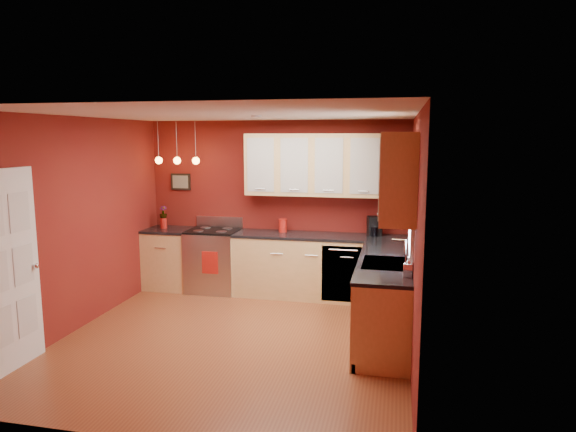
% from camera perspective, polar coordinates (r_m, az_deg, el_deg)
% --- Properties ---
extents(floor, '(4.20, 4.20, 0.00)m').
position_cam_1_polar(floor, '(6.23, -5.91, -13.45)').
color(floor, brown).
rests_on(floor, ground).
extents(ceiling, '(4.00, 4.20, 0.02)m').
position_cam_1_polar(ceiling, '(5.77, -6.33, 11.18)').
color(ceiling, beige).
rests_on(ceiling, wall_back).
extents(wall_back, '(4.00, 0.02, 2.60)m').
position_cam_1_polar(wall_back, '(7.86, -1.30, 1.09)').
color(wall_back, maroon).
rests_on(wall_back, floor).
extents(wall_front, '(4.00, 0.02, 2.60)m').
position_cam_1_polar(wall_front, '(3.98, -15.71, -6.93)').
color(wall_front, maroon).
rests_on(wall_front, floor).
extents(wall_left, '(0.02, 4.20, 2.60)m').
position_cam_1_polar(wall_left, '(6.76, -22.43, -0.85)').
color(wall_left, maroon).
rests_on(wall_left, floor).
extents(wall_right, '(0.02, 4.20, 2.60)m').
position_cam_1_polar(wall_right, '(5.58, 13.82, -2.37)').
color(wall_right, maroon).
rests_on(wall_right, floor).
extents(base_cabinets_back_left, '(0.70, 0.60, 0.90)m').
position_cam_1_polar(base_cabinets_back_left, '(8.28, -12.99, -4.72)').
color(base_cabinets_back_left, '#EABD7D').
rests_on(base_cabinets_back_left, floor).
extents(base_cabinets_back_right, '(2.54, 0.60, 0.90)m').
position_cam_1_polar(base_cabinets_back_right, '(7.60, 3.57, -5.74)').
color(base_cabinets_back_right, '#EABD7D').
rests_on(base_cabinets_back_right, floor).
extents(base_cabinets_right, '(0.60, 2.10, 0.90)m').
position_cam_1_polar(base_cabinets_right, '(6.22, 10.62, -9.18)').
color(base_cabinets_right, '#EABD7D').
rests_on(base_cabinets_right, floor).
extents(counter_back_left, '(0.70, 0.62, 0.04)m').
position_cam_1_polar(counter_back_left, '(8.19, -13.10, -1.52)').
color(counter_back_left, black).
rests_on(counter_back_left, base_cabinets_back_left).
extents(counter_back_right, '(2.54, 0.62, 0.04)m').
position_cam_1_polar(counter_back_right, '(7.49, 3.61, -2.26)').
color(counter_back_right, black).
rests_on(counter_back_right, base_cabinets_back_right).
extents(counter_right, '(0.62, 2.10, 0.04)m').
position_cam_1_polar(counter_right, '(6.10, 10.75, -4.98)').
color(counter_right, black).
rests_on(counter_right, base_cabinets_right).
extents(gas_range, '(0.76, 0.64, 1.11)m').
position_cam_1_polar(gas_range, '(8.00, -8.24, -4.84)').
color(gas_range, '#B4B4B8').
rests_on(gas_range, floor).
extents(dishwasher_front, '(0.60, 0.02, 0.80)m').
position_cam_1_polar(dishwasher_front, '(7.27, 6.12, -6.43)').
color(dishwasher_front, '#B4B4B8').
rests_on(dishwasher_front, base_cabinets_back_right).
extents(sink, '(0.50, 0.70, 0.33)m').
position_cam_1_polar(sink, '(5.95, 10.73, -5.36)').
color(sink, gray).
rests_on(sink, counter_right).
extents(window, '(0.06, 1.02, 1.22)m').
position_cam_1_polar(window, '(5.81, 13.63, 1.96)').
color(window, white).
rests_on(window, wall_right).
extents(door_left_wall, '(0.12, 0.82, 2.05)m').
position_cam_1_polar(door_left_wall, '(5.87, -28.67, -5.40)').
color(door_left_wall, white).
rests_on(door_left_wall, floor).
extents(upper_cabinets_back, '(2.00, 0.35, 0.90)m').
position_cam_1_polar(upper_cabinets_back, '(7.51, 2.84, 5.70)').
color(upper_cabinets_back, '#EABD7D').
rests_on(upper_cabinets_back, wall_back).
extents(upper_cabinets_right, '(0.35, 1.95, 0.90)m').
position_cam_1_polar(upper_cabinets_right, '(5.81, 12.24, 4.60)').
color(upper_cabinets_right, '#EABD7D').
rests_on(upper_cabinets_right, wall_right).
extents(wall_picture, '(0.32, 0.03, 0.26)m').
position_cam_1_polar(wall_picture, '(8.30, -11.83, 3.75)').
color(wall_picture, black).
rests_on(wall_picture, wall_back).
extents(pendant_lights, '(0.71, 0.11, 0.66)m').
position_cam_1_polar(pendant_lights, '(7.94, -12.22, 6.10)').
color(pendant_lights, gray).
rests_on(pendant_lights, ceiling).
extents(red_canister, '(0.13, 0.13, 0.20)m').
position_cam_1_polar(red_canister, '(7.68, -0.58, -1.05)').
color(red_canister, '#B11913').
rests_on(red_canister, counter_back_right).
extents(red_vase, '(0.10, 0.10, 0.16)m').
position_cam_1_polar(red_vase, '(8.23, -13.66, -0.78)').
color(red_vase, '#B11913').
rests_on(red_vase, counter_back_left).
extents(flowers, '(0.15, 0.15, 0.21)m').
position_cam_1_polar(flowers, '(8.20, -13.70, 0.36)').
color(flowers, '#B11913').
rests_on(flowers, red_vase).
extents(coffee_maker, '(0.23, 0.22, 0.28)m').
position_cam_1_polar(coffee_maker, '(7.51, 9.56, -1.18)').
color(coffee_maker, black).
rests_on(coffee_maker, counter_back_right).
extents(soap_pump, '(0.11, 0.11, 0.21)m').
position_cam_1_polar(soap_pump, '(5.39, 13.25, -5.51)').
color(soap_pump, white).
rests_on(soap_pump, counter_right).
extents(dish_towel, '(0.24, 0.02, 0.33)m').
position_cam_1_polar(dish_towel, '(7.67, -8.67, -5.15)').
color(dish_towel, '#B11913').
rests_on(dish_towel, gas_range).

